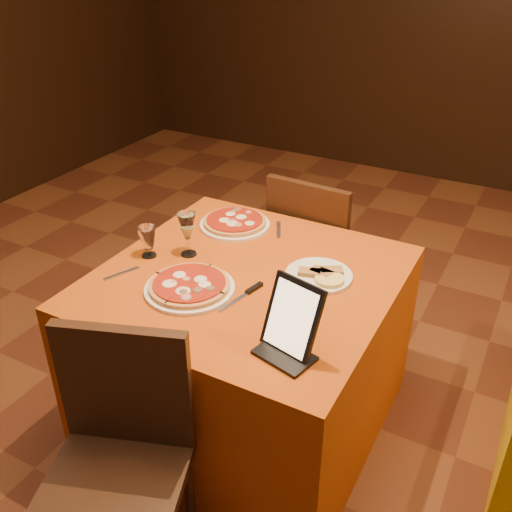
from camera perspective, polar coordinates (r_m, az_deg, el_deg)
The scene contains 14 objects.
floor at distance 2.50m, azimuth -0.87°, elevation -20.04°, with size 6.00×7.00×0.01m, color #5E2D19.
wall_back at distance 4.99m, azimuth 20.68°, elevation 22.31°, with size 6.00×0.01×2.80m, color black.
main_table at distance 2.42m, azimuth -0.83°, elevation -9.51°, with size 1.10×1.10×0.75m, color #AA440A.
chair_main_near at distance 1.90m, azimuth -14.20°, elevation -21.57°, with size 0.47×0.47×0.91m, color black, non-canonical shape.
chair_main_far at distance 2.96m, azimuth 6.55°, elevation 0.24°, with size 0.36×0.36×0.91m, color black, non-canonical shape.
pizza_near at distance 2.12m, azimuth -6.66°, elevation -3.06°, with size 0.33×0.33×0.03m.
pizza_far at distance 2.56m, azimuth -2.14°, elevation 3.32°, with size 0.31×0.31×0.03m.
cutlet_dish at distance 2.20m, azimuth 6.30°, elevation -1.81°, with size 0.26×0.26×0.03m.
wine_glass at distance 2.31m, azimuth -6.86°, elevation 2.19°, with size 0.08×0.08×0.19m, color #C2C06E, non-canonical shape.
water_glass at distance 2.34m, azimuth -10.77°, elevation 1.39°, with size 0.07×0.07×0.13m, color white, non-canonical shape.
tablet at distance 1.77m, azimuth 3.66°, elevation -6.13°, with size 0.19×0.02×0.24m, color black.
knife at distance 2.06m, azimuth -1.74°, elevation -4.33°, with size 0.20×0.02×0.01m, color silver.
fork_near at distance 2.27m, azimuth -13.29°, elevation -1.72°, with size 0.15×0.02×0.01m, color #AFAEB5.
fork_far at distance 2.53m, azimuth 2.27°, elevation 2.65°, with size 0.16×0.02×0.01m, color #ACACB3.
Camera 1 is at (0.80, -1.40, 1.91)m, focal length 40.00 mm.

